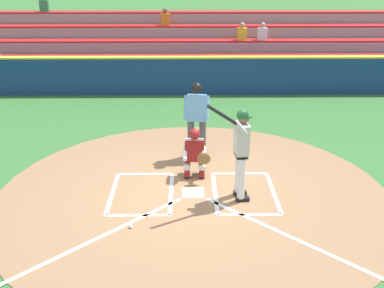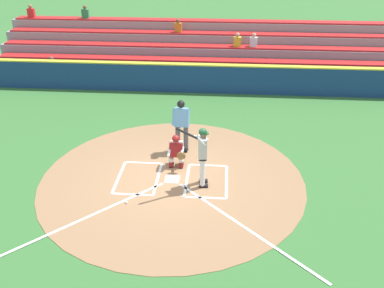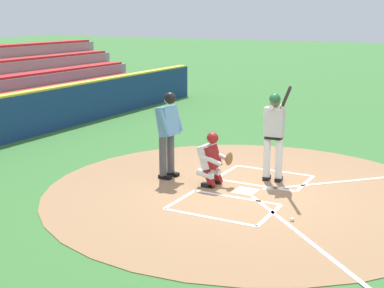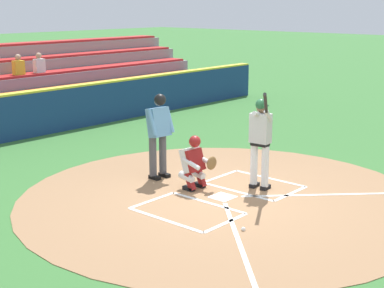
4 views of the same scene
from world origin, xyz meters
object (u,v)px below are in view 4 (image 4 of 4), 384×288
object	(u,v)px
plate_umpire	(159,130)
baseball	(243,229)
batter	(261,137)
catcher	(195,161)

from	to	relation	value
plate_umpire	baseball	xyz separation A→B (m)	(1.24, 3.17, -1.04)
batter	plate_umpire	xyz separation A→B (m)	(0.81, -2.07, -0.02)
catcher	plate_umpire	world-z (taller)	plate_umpire
batter	baseball	distance (m)	2.55
baseball	batter	bearing A→B (deg)	-151.72
batter	catcher	bearing A→B (deg)	-49.55
batter	catcher	xyz separation A→B (m)	(0.86, -1.01, -0.51)
batter	catcher	distance (m)	1.42
plate_umpire	baseball	bearing A→B (deg)	68.71
catcher	baseball	size ratio (longest dim) A/B	15.27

